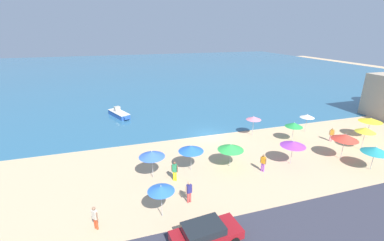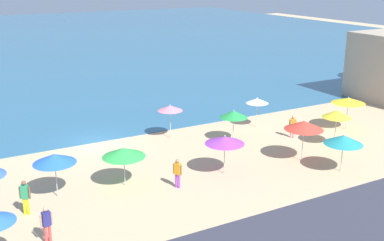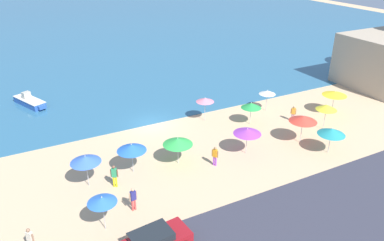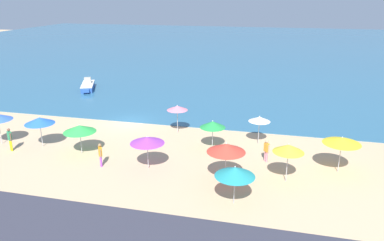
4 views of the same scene
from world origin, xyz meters
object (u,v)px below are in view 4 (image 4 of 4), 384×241
at_px(beach_umbrella_8, 226,148).
at_px(bather_3, 100,154).
at_px(beach_umbrella_3, 342,141).
at_px(bather_4, 10,138).
at_px(beach_umbrella_4, 235,172).
at_px(beach_umbrella_7, 39,121).
at_px(bather_1, 266,150).
at_px(beach_umbrella_2, 289,148).
at_px(beach_umbrella_1, 177,108).
at_px(beach_umbrella_9, 147,140).
at_px(skiff_nearshore, 88,86).
at_px(beach_umbrella_0, 213,124).
at_px(beach_umbrella_6, 80,129).
at_px(beach_umbrella_10, 259,119).

xyz_separation_m(beach_umbrella_8, bather_3, (-8.75, 0.22, -1.39)).
xyz_separation_m(beach_umbrella_3, bather_4, (-23.88, -2.12, -1.24)).
distance_m(beach_umbrella_4, beach_umbrella_7, 16.48).
xyz_separation_m(beach_umbrella_4, bather_1, (1.47, 6.17, -1.08)).
bearing_deg(beach_umbrella_8, beach_umbrella_2, 14.51).
bearing_deg(beach_umbrella_4, beach_umbrella_8, 109.57).
bearing_deg(beach_umbrella_1, bather_4, -149.06).
height_order(beach_umbrella_3, beach_umbrella_8, beach_umbrella_8).
xyz_separation_m(beach_umbrella_9, bather_1, (7.79, 3.06, -1.17)).
height_order(beach_umbrella_8, beach_umbrella_9, beach_umbrella_8).
height_order(beach_umbrella_1, beach_umbrella_8, beach_umbrella_8).
bearing_deg(beach_umbrella_8, bather_3, 178.58).
bearing_deg(bather_1, beach_umbrella_2, -62.43).
height_order(beach_umbrella_9, skiff_nearshore, beach_umbrella_9).
xyz_separation_m(beach_umbrella_9, bather_3, (-3.32, -0.41, -1.15)).
height_order(beach_umbrella_7, beach_umbrella_9, beach_umbrella_7).
bearing_deg(skiff_nearshore, beach_umbrella_7, -72.23).
relative_size(beach_umbrella_0, skiff_nearshore, 0.48).
xyz_separation_m(beach_umbrella_1, bather_4, (-11.31, -6.78, -1.22)).
bearing_deg(beach_umbrella_7, skiff_nearshore, 107.77).
distance_m(beach_umbrella_6, bather_4, 5.64).
bearing_deg(beach_umbrella_8, beach_umbrella_0, 109.48).
relative_size(beach_umbrella_10, skiff_nearshore, 0.48).
height_order(beach_umbrella_1, beach_umbrella_6, beach_umbrella_1).
xyz_separation_m(beach_umbrella_4, beach_umbrella_9, (-6.32, 3.11, 0.09)).
distance_m(beach_umbrella_6, beach_umbrella_10, 13.75).
xyz_separation_m(beach_umbrella_1, beach_umbrella_8, (5.39, -7.88, 0.11)).
bearing_deg(beach_umbrella_7, beach_umbrella_6, -7.17).
distance_m(beach_umbrella_6, skiff_nearshore, 20.43).
bearing_deg(beach_umbrella_6, beach_umbrella_3, 4.05).
relative_size(beach_umbrella_6, beach_umbrella_7, 0.97).
height_order(beach_umbrella_4, bather_3, beach_umbrella_4).
bearing_deg(beach_umbrella_4, bather_3, 164.36).
bearing_deg(beach_umbrella_6, beach_umbrella_9, -12.57).
relative_size(beach_umbrella_9, bather_4, 1.32).
relative_size(beach_umbrella_6, beach_umbrella_9, 1.01).
height_order(bather_1, bather_3, bather_3).
bearing_deg(bather_3, beach_umbrella_3, 10.67).
height_order(beach_umbrella_8, bather_1, beach_umbrella_8).
bearing_deg(beach_umbrella_0, beach_umbrella_3, -12.01).
bearing_deg(beach_umbrella_3, beach_umbrella_7, -177.82).
height_order(beach_umbrella_1, beach_umbrella_7, beach_umbrella_1).
distance_m(beach_umbrella_0, bather_4, 15.45).
distance_m(beach_umbrella_2, beach_umbrella_8, 3.89).
relative_size(beach_umbrella_10, bather_1, 1.41).
relative_size(beach_umbrella_3, skiff_nearshore, 0.52).
xyz_separation_m(beach_umbrella_0, bather_3, (-6.94, -4.92, -1.04)).
bearing_deg(beach_umbrella_3, beach_umbrella_6, -175.95).
bearing_deg(skiff_nearshore, beach_umbrella_0, -38.54).
distance_m(beach_umbrella_9, bather_4, 11.32).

